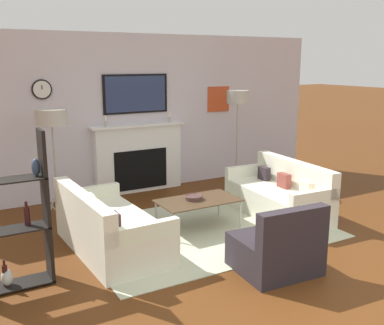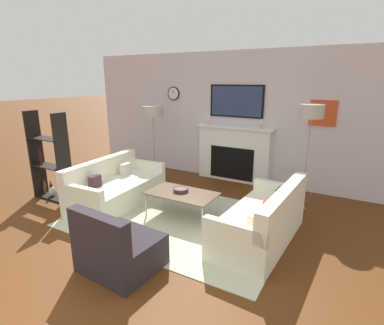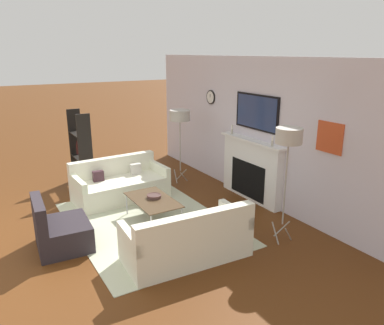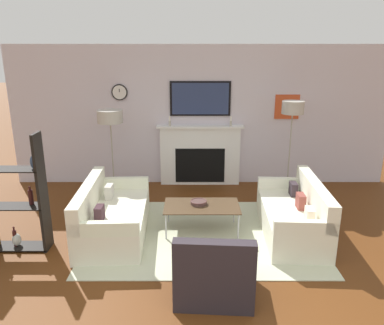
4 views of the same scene
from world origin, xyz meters
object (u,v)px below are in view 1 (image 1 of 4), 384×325
object	(u,v)px
armchair	(277,249)
decorative_bowl	(194,197)
coffee_table	(198,202)
floor_lamp_right	(238,99)
floor_lamp_left	(51,118)
couch_right	(280,196)
couch_left	(109,229)
shelf_unit	(7,221)

from	to	relation	value
armchair	decorative_bowl	size ratio (longest dim) A/B	3.56
coffee_table	floor_lamp_right	bearing A→B (deg)	41.21
floor_lamp_left	floor_lamp_right	xyz separation A→B (m)	(3.17, 0.00, 0.15)
armchair	floor_lamp_left	bearing A→B (deg)	119.47
couch_right	floor_lamp_left	world-z (taller)	floor_lamp_left
coffee_table	floor_lamp_left	distance (m)	2.36
coffee_table	floor_lamp_right	xyz separation A→B (m)	(1.60, 1.40, 1.22)
couch_left	couch_right	bearing A→B (deg)	-0.02
armchair	couch_right	bearing A→B (deg)	49.16
armchair	floor_lamp_left	distance (m)	3.59
decorative_bowl	shelf_unit	bearing A→B (deg)	-167.14
couch_left	floor_lamp_right	distance (m)	3.54
coffee_table	floor_lamp_left	world-z (taller)	floor_lamp_left
armchair	floor_lamp_left	world-z (taller)	floor_lamp_left
floor_lamp_right	floor_lamp_left	bearing A→B (deg)	180.00
couch_right	coffee_table	world-z (taller)	couch_right
couch_right	shelf_unit	xyz separation A→B (m)	(-3.81, -0.41, 0.43)
couch_left	floor_lamp_right	bearing A→B (deg)	27.32
armchair	shelf_unit	distance (m)	2.80
decorative_bowl	shelf_unit	size ratio (longest dim) A/B	0.15
shelf_unit	decorative_bowl	bearing A→B (deg)	12.86
floor_lamp_left	floor_lamp_right	world-z (taller)	floor_lamp_right
couch_right	coffee_table	xyz separation A→B (m)	(-1.34, 0.10, 0.10)
couch_left	shelf_unit	world-z (taller)	shelf_unit
armchair	decorative_bowl	xyz separation A→B (m)	(-0.14, 1.59, 0.18)
couch_right	coffee_table	distance (m)	1.35
floor_lamp_right	decorative_bowl	bearing A→B (deg)	-140.53
couch_left	floor_lamp_left	distance (m)	1.93
armchair	floor_lamp_right	bearing A→B (deg)	62.88
decorative_bowl	armchair	bearing A→B (deg)	-85.01
coffee_table	couch_right	bearing A→B (deg)	-4.33
couch_right	decorative_bowl	xyz separation A→B (m)	(-1.38, 0.15, 0.16)
couch_right	armchair	world-z (taller)	couch_right
shelf_unit	floor_lamp_right	bearing A→B (deg)	25.12
coffee_table	shelf_unit	bearing A→B (deg)	-168.40
couch_left	coffee_table	distance (m)	1.32
floor_lamp_left	coffee_table	bearing A→B (deg)	-41.76
shelf_unit	couch_right	bearing A→B (deg)	6.08
armchair	shelf_unit	size ratio (longest dim) A/B	0.55
floor_lamp_right	shelf_unit	distance (m)	4.59
floor_lamp_left	decorative_bowl	bearing A→B (deg)	-41.63
coffee_table	decorative_bowl	world-z (taller)	decorative_bowl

